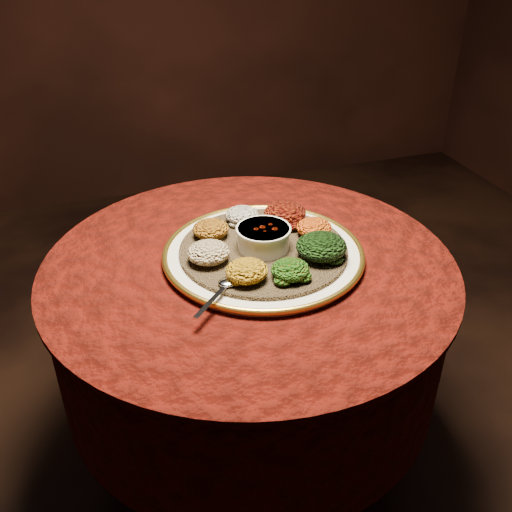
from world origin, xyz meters
name	(u,v)px	position (x,y,z in m)	size (l,w,h in m)	color
table	(250,322)	(0.00, 0.00, 0.55)	(0.96, 0.96, 0.73)	black
platter	(263,253)	(0.04, 0.00, 0.75)	(0.47, 0.47, 0.02)	silver
injera	(263,250)	(0.04, 0.00, 0.76)	(0.39, 0.39, 0.01)	brown
stew_bowl	(263,236)	(0.04, 0.00, 0.79)	(0.13, 0.13, 0.05)	white
spoon	(227,285)	(-0.09, -0.12, 0.77)	(0.12, 0.12, 0.01)	silver
portion_ayib	(242,215)	(0.03, 0.14, 0.78)	(0.08, 0.08, 0.04)	silver
portion_kitfo	(285,213)	(0.13, 0.10, 0.79)	(0.11, 0.10, 0.05)	black
portion_tikil	(314,228)	(0.17, 0.02, 0.78)	(0.09, 0.08, 0.04)	#BD840F
portion_gomen	(321,246)	(0.15, -0.07, 0.79)	(0.11, 0.11, 0.06)	black
portion_mixveg	(290,270)	(0.05, -0.13, 0.78)	(0.08, 0.08, 0.04)	#933509
portion_kik	(247,271)	(-0.04, -0.11, 0.78)	(0.09, 0.09, 0.04)	#B17A0F
portion_timatim	(209,252)	(-0.10, -0.01, 0.78)	(0.10, 0.09, 0.05)	#740608
portion_shiro	(211,229)	(-0.07, 0.09, 0.78)	(0.09, 0.08, 0.04)	#8F5B11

